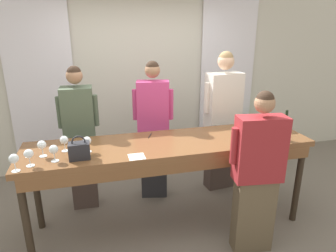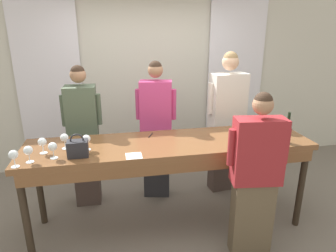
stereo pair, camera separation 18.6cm
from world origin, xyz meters
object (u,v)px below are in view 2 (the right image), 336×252
(handbag, at_px, (78,148))
(guest_pink_top, at_px, (156,130))
(wine_glass_front_right, at_px, (28,151))
(wine_glass_center_right, at_px, (13,155))
(guest_cream_sweater, at_px, (226,122))
(wine_bottle, at_px, (287,132))
(wine_glass_center_left, at_px, (53,147))
(potted_plant, at_px, (265,136))
(wine_glass_front_left, at_px, (64,138))
(tasting_bar, at_px, (170,151))
(wine_glass_center_mid, at_px, (42,142))
(host_pouring, at_px, (255,177))
(guest_olive_jacket, at_px, (84,137))
(wine_glass_front_mid, at_px, (86,139))

(handbag, distance_m, guest_pink_top, 1.23)
(handbag, height_order, wine_glass_front_right, handbag)
(wine_glass_center_right, relative_size, guest_cream_sweater, 0.08)
(wine_bottle, relative_size, wine_glass_center_left, 2.13)
(potted_plant, bearing_deg, wine_bottle, -113.20)
(handbag, relative_size, wine_glass_front_left, 1.44)
(tasting_bar, height_order, wine_glass_center_mid, wine_glass_center_mid)
(wine_glass_center_right, xyz_separation_m, guest_cream_sweater, (2.32, 0.97, -0.16))
(wine_glass_front_right, bearing_deg, wine_glass_front_left, 44.18)
(handbag, distance_m, wine_glass_center_mid, 0.36)
(wine_glass_center_left, height_order, wine_glass_center_right, same)
(wine_glass_center_mid, xyz_separation_m, host_pouring, (1.94, -0.53, -0.29))
(wine_glass_center_left, bearing_deg, wine_glass_center_right, -157.44)
(guest_cream_sweater, bearing_deg, guest_olive_jacket, 180.00)
(host_pouring, distance_m, potted_plant, 2.31)
(wine_bottle, bearing_deg, host_pouring, -146.04)
(wine_bottle, bearing_deg, handbag, 178.16)
(wine_glass_front_mid, height_order, wine_glass_center_mid, same)
(tasting_bar, relative_size, host_pouring, 1.82)
(wine_glass_front_left, xyz_separation_m, wine_glass_center_mid, (-0.19, -0.08, -0.00))
(wine_glass_front_mid, bearing_deg, guest_olive_jacket, 97.32)
(wine_bottle, xyz_separation_m, handbag, (-2.09, 0.07, -0.04))
(wine_bottle, height_order, wine_glass_center_right, wine_bottle)
(handbag, distance_m, wine_glass_front_right, 0.42)
(guest_cream_sweater, bearing_deg, potted_plant, 35.85)
(wine_glass_center_right, bearing_deg, potted_plant, 27.01)
(guest_cream_sweater, distance_m, host_pouring, 1.26)
(wine_glass_front_right, bearing_deg, guest_pink_top, 35.00)
(handbag, relative_size, guest_pink_top, 0.13)
(wine_glass_center_left, height_order, wine_glass_center_mid, same)
(tasting_bar, bearing_deg, guest_olive_jacket, 143.86)
(tasting_bar, distance_m, wine_glass_front_right, 1.35)
(wine_bottle, relative_size, wine_glass_front_mid, 2.13)
(wine_glass_front_right, bearing_deg, wine_glass_center_right, -143.21)
(tasting_bar, height_order, handbag, handbag)
(handbag, relative_size, wine_glass_front_mid, 1.44)
(wine_glass_front_right, distance_m, wine_glass_center_mid, 0.20)
(wine_glass_center_right, xyz_separation_m, host_pouring, (2.12, -0.27, -0.29))
(guest_pink_top, relative_size, guest_cream_sweater, 0.95)
(wine_glass_center_left, height_order, guest_pink_top, guest_pink_top)
(handbag, height_order, wine_glass_front_mid, handbag)
(wine_glass_front_right, bearing_deg, tasting_bar, 9.55)
(guest_olive_jacket, distance_m, guest_pink_top, 0.89)
(tasting_bar, relative_size, wine_bottle, 9.04)
(wine_glass_center_mid, distance_m, guest_pink_top, 1.41)
(wine_glass_front_left, relative_size, wine_glass_front_mid, 1.00)
(wine_bottle, height_order, wine_glass_front_left, wine_bottle)
(wine_bottle, distance_m, wine_glass_center_right, 2.60)
(wine_glass_front_right, distance_m, guest_cream_sweater, 2.40)
(wine_bottle, distance_m, host_pouring, 0.66)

